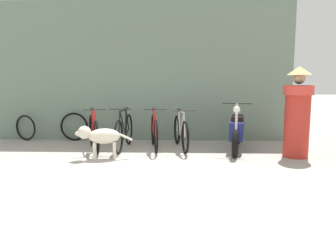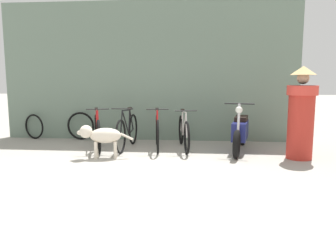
{
  "view_description": "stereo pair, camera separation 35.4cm",
  "coord_description": "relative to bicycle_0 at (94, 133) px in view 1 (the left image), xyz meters",
  "views": [
    {
      "loc": [
        0.91,
        -4.71,
        1.49
      ],
      "look_at": [
        0.71,
        1.25,
        0.65
      ],
      "focal_mm": 35.0,
      "sensor_mm": 36.0,
      "label": 1
    },
    {
      "loc": [
        1.27,
        -4.69,
        1.49
      ],
      "look_at": [
        0.71,
        1.25,
        0.65
      ],
      "focal_mm": 35.0,
      "sensor_mm": 36.0,
      "label": 2
    }
  ],
  "objects": [
    {
      "name": "ground_plane",
      "position": [
        0.92,
        -2.15,
        -0.37
      ],
      "size": [
        60.0,
        60.0,
        0.0
      ],
      "primitive_type": "plane",
      "color": "#9E998E"
    },
    {
      "name": "shop_wall_back",
      "position": [
        0.92,
        1.29,
        1.32
      ],
      "size": [
        7.31,
        0.2,
        3.39
      ],
      "color": "slate",
      "rests_on": "ground"
    },
    {
      "name": "bicycle_0",
      "position": [
        0.0,
        0.0,
        0.0
      ],
      "size": [
        0.67,
        1.66,
        0.91
      ],
      "rotation": [
        0.0,
        0.0,
        -1.22
      ],
      "color": "black",
      "rests_on": "ground"
    },
    {
      "name": "bicycle_1",
      "position": [
        0.64,
        0.1,
        0.01
      ],
      "size": [
        0.46,
        1.75,
        0.92
      ],
      "rotation": [
        0.0,
        0.0,
        -1.62
      ],
      "color": "black",
      "rests_on": "ground"
    },
    {
      "name": "bicycle_2",
      "position": [
        1.29,
        0.13,
        0.01
      ],
      "size": [
        0.46,
        1.65,
        0.91
      ],
      "rotation": [
        0.0,
        0.0,
        -1.42
      ],
      "color": "black",
      "rests_on": "ground"
    },
    {
      "name": "bicycle_3",
      "position": [
        1.87,
        0.19,
        -0.01
      ],
      "size": [
        0.46,
        1.71,
        0.88
      ],
      "rotation": [
        0.0,
        0.0,
        -1.41
      ],
      "color": "black",
      "rests_on": "ground"
    },
    {
      "name": "motorcycle",
      "position": [
        3.06,
        0.04,
        0.04
      ],
      "size": [
        0.62,
        1.89,
        1.04
      ],
      "rotation": [
        0.0,
        0.0,
        -1.78
      ],
      "color": "black",
      "rests_on": "ground"
    },
    {
      "name": "stray_dog",
      "position": [
        0.33,
        -0.82,
        0.06
      ],
      "size": [
        1.06,
        0.41,
        0.64
      ],
      "rotation": [
        0.0,
        0.0,
        3.33
      ],
      "color": "beige",
      "rests_on": "ground"
    },
    {
      "name": "person_in_robes",
      "position": [
        4.1,
        -0.51,
        0.51
      ],
      "size": [
        0.72,
        0.72,
        1.75
      ],
      "rotation": [
        0.0,
        0.0,
        2.77
      ],
      "color": "#B72D23",
      "rests_on": "ground"
    },
    {
      "name": "spare_tire_left",
      "position": [
        -0.76,
        1.04,
        -0.02
      ],
      "size": [
        0.7,
        0.07,
        0.7
      ],
      "rotation": [
        0.0,
        0.0,
        -0.03
      ],
      "color": "black",
      "rests_on": "ground"
    },
    {
      "name": "spare_tire_right",
      "position": [
        -1.98,
        1.05,
        -0.05
      ],
      "size": [
        0.61,
        0.27,
        0.63
      ],
      "rotation": [
        0.0,
        0.0,
        -0.37
      ],
      "color": "black",
      "rests_on": "ground"
    }
  ]
}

